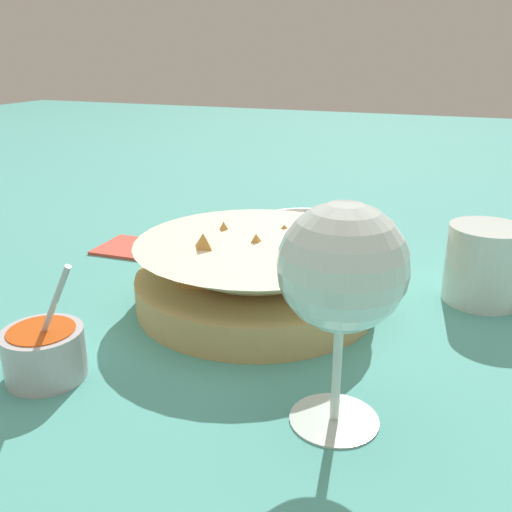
# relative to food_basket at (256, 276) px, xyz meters

# --- Properties ---
(ground_plane) EXTENTS (4.00, 4.00, 0.00)m
(ground_plane) POSITION_rel_food_basket_xyz_m (-0.03, -0.01, -0.03)
(ground_plane) COLOR teal
(food_basket) EXTENTS (0.26, 0.26, 0.09)m
(food_basket) POSITION_rel_food_basket_xyz_m (0.00, 0.00, 0.00)
(food_basket) COLOR tan
(food_basket) RESTS_ON ground_plane
(sauce_cup) EXTENTS (0.07, 0.07, 0.11)m
(sauce_cup) POSITION_rel_food_basket_xyz_m (-0.11, -0.21, -0.01)
(sauce_cup) COLOR #B7B7BC
(sauce_cup) RESTS_ON ground_plane
(wine_glass) EXTENTS (0.09, 0.09, 0.17)m
(wine_glass) POSITION_rel_food_basket_xyz_m (0.13, -0.18, 0.09)
(wine_glass) COLOR silver
(wine_glass) RESTS_ON ground_plane
(beer_mug) EXTENTS (0.12, 0.08, 0.09)m
(beer_mug) POSITION_rel_food_basket_xyz_m (0.23, 0.10, 0.01)
(beer_mug) COLOR silver
(beer_mug) RESTS_ON ground_plane
(side_plate) EXTENTS (0.21, 0.21, 0.01)m
(side_plate) POSITION_rel_food_basket_xyz_m (-0.02, 0.26, -0.03)
(side_plate) COLOR white
(side_plate) RESTS_ON ground_plane
(napkin) EXTENTS (0.14, 0.09, 0.01)m
(napkin) POSITION_rel_food_basket_xyz_m (-0.21, 0.11, -0.03)
(napkin) COLOR #DB4C3D
(napkin) RESTS_ON ground_plane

